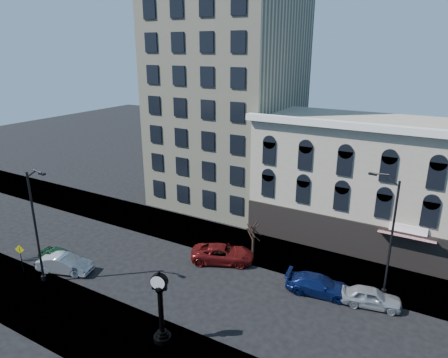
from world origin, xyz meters
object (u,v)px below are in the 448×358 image
Objects in this scene: street_lamp_near at (36,197)px; car_near_b at (65,264)px; warning_sign at (20,253)px; street_clock at (161,310)px; car_near_a at (61,257)px.

street_lamp_near is 7.15m from car_near_b.
street_lamp_near is 3.92× the size of warning_sign.
street_clock is 15.70m from warning_sign.
street_clock is at bearing -120.13° from car_near_b.
street_clock is 0.52× the size of street_lamp_near.
car_near_a is (1.72, 2.54, -1.12)m from warning_sign.
car_near_b is (1.30, -0.60, 0.02)m from car_near_a.
street_clock is at bearing -23.62° from warning_sign.
street_lamp_near is 2.12× the size of car_near_b.
warning_sign is 0.58× the size of car_near_a.
car_near_b is at bearing 103.76° from street_lamp_near.
street_clock is 13.30m from street_lamp_near.
car_near_a is (-13.96, 3.24, -1.70)m from street_clock.
car_near_b reaches higher than car_near_a.
street_lamp_near reaches higher than warning_sign.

